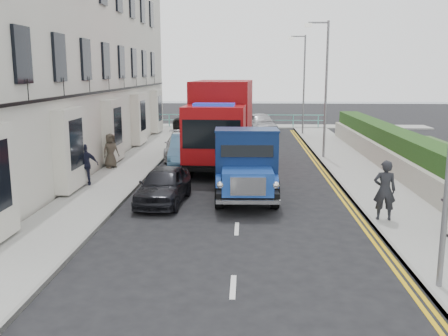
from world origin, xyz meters
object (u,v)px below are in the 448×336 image
Objects in this scene: lamp_mid at (324,82)px; pedestrian_east_near at (385,190)px; lamp_far at (302,79)px; parked_car_front at (164,185)px; red_lorry at (221,121)px; bedford_lorry at (246,169)px.

pedestrian_east_near is at bearing -88.87° from lamp_mid.
lamp_mid is 10.00m from lamp_far.
pedestrian_east_near is (7.00, -2.09, 0.40)m from parked_car_front.
red_lorry is (-5.12, -2.02, -1.84)m from lamp_mid.
lamp_mid is 3.85× the size of pedestrian_east_near.
red_lorry is (-1.21, 6.84, 0.99)m from bedford_lorry.
bedford_lorry is at bearing -101.72° from lamp_far.
lamp_far reaches higher than bedford_lorry.
bedford_lorry is 1.47× the size of parked_car_front.
pedestrian_east_near is (5.35, -9.23, -1.13)m from red_lorry.
lamp_mid is at bearing 64.57° from bedford_lorry.
lamp_far is 13.20m from red_lorry.
lamp_far is (0.00, 10.00, 0.00)m from lamp_mid.
red_lorry is at bearing 98.44° from bedford_lorry.
bedford_lorry is (-3.91, -8.86, -2.83)m from lamp_mid.
pedestrian_east_near is (0.22, -21.25, -2.97)m from lamp_far.
bedford_lorry is 2.93m from parked_car_front.
bedford_lorry is 7.01m from red_lorry.
lamp_mid is 1.00× the size of lamp_far.
lamp_far is at bearing 74.49° from parked_car_front.
parked_car_front is at bearing -126.48° from lamp_mid.
bedford_lorry reaches higher than parked_car_front.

